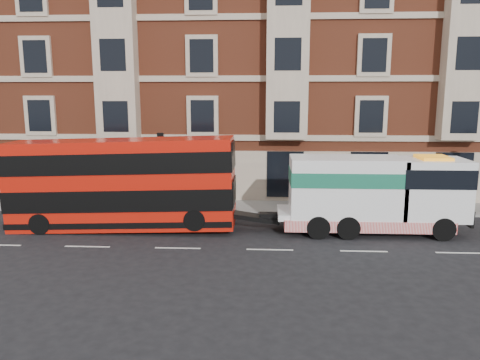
% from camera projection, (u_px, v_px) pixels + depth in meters
% --- Properties ---
extents(ground, '(120.00, 120.00, 0.00)m').
position_uv_depth(ground, '(270.00, 250.00, 20.10)').
color(ground, black).
rests_on(ground, ground).
extents(sidewalk, '(90.00, 3.00, 0.15)m').
position_uv_depth(sidewalk, '(268.00, 207.00, 27.45)').
color(sidewalk, slate).
rests_on(sidewalk, ground).
extents(victorian_terrace, '(45.00, 12.00, 20.40)m').
position_uv_depth(victorian_terrace, '(276.00, 44.00, 32.99)').
color(victorian_terrace, brown).
rests_on(victorian_terrace, ground).
extents(lamp_post_west, '(0.35, 0.15, 4.35)m').
position_uv_depth(lamp_post_west, '(161.00, 166.00, 26.01)').
color(lamp_post_west, black).
rests_on(lamp_post_west, sidewalk).
extents(double_decker_bus, '(10.97, 2.52, 4.44)m').
position_uv_depth(double_decker_bus, '(122.00, 182.00, 22.82)').
color(double_decker_bus, red).
rests_on(double_decker_bus, ground).
extents(tow_truck, '(8.78, 2.60, 3.66)m').
position_uv_depth(tow_truck, '(371.00, 193.00, 22.28)').
color(tow_truck, white).
rests_on(tow_truck, ground).
extents(pedestrian, '(0.72, 0.68, 1.64)m').
position_uv_depth(pedestrian, '(89.00, 193.00, 27.12)').
color(pedestrian, '#171E2F').
rests_on(pedestrian, sidewalk).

